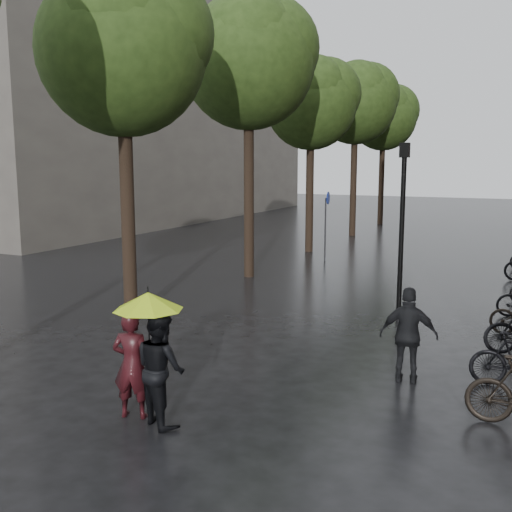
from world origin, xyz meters
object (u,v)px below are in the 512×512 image
Objects in this scene: person_black at (161,368)px; lamp_post at (402,213)px; pedestrian_walking at (409,335)px; person_burgundy at (132,365)px.

person_black is 7.75m from lamp_post.
lamp_post reaches higher than pedestrian_walking.
person_black is 4.27m from pedestrian_walking.
pedestrian_walking is at bearing -75.96° from lamp_post.
person_black is at bearing 39.19° from pedestrian_walking.
person_burgundy is 7.89m from lamp_post.
lamp_post is at bearing -123.57° from person_burgundy.
person_black is (0.50, 0.00, 0.02)m from person_burgundy.
person_black reaches higher than person_burgundy.
person_black is 1.00× the size of pedestrian_walking.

